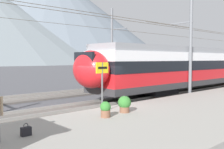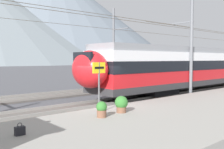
# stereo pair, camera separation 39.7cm
# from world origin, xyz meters

# --- Properties ---
(ground_plane) EXTENTS (400.00, 400.00, 0.00)m
(ground_plane) POSITION_xyz_m (0.00, 0.00, 0.00)
(ground_plane) COLOR #4C4C51
(platform_slab) EXTENTS (120.00, 6.72, 0.40)m
(platform_slab) POSITION_xyz_m (0.00, -4.22, 0.20)
(platform_slab) COLOR gray
(platform_slab) RESTS_ON ground
(track_near) EXTENTS (120.00, 3.00, 0.28)m
(track_near) POSITION_xyz_m (0.00, 1.16, 0.07)
(track_near) COLOR #5B5651
(track_near) RESTS_ON ground
(track_far) EXTENTS (120.00, 3.00, 0.28)m
(track_far) POSITION_xyz_m (0.00, 6.81, 0.07)
(track_far) COLOR #5B5651
(track_far) RESTS_ON ground
(train_near_platform) EXTENTS (30.33, 3.03, 4.27)m
(train_near_platform) POSITION_xyz_m (14.55, 1.16, 2.23)
(train_near_platform) COLOR #2D2D30
(train_near_platform) RESTS_ON track_near
(catenary_mast_mid) EXTENTS (47.60, 1.93, 8.15)m
(catenary_mast_mid) POSITION_xyz_m (8.41, -0.35, 4.21)
(catenary_mast_mid) COLOR slate
(catenary_mast_mid) RESTS_ON ground
(catenary_mast_far_side) EXTENTS (47.60, 2.32, 8.08)m
(catenary_mast_far_side) POSITION_xyz_m (8.74, 8.69, 4.21)
(catenary_mast_far_side) COLOR slate
(catenary_mast_far_side) RESTS_ON ground
(platform_sign) EXTENTS (0.70, 0.08, 2.34)m
(platform_sign) POSITION_xyz_m (-1.56, -1.93, 2.11)
(platform_sign) COLOR #59595B
(platform_sign) RESTS_ON platform_slab
(handbag_beside_passenger) EXTENTS (0.32, 0.18, 0.42)m
(handbag_beside_passenger) POSITION_xyz_m (-5.69, -3.01, 0.55)
(handbag_beside_passenger) COLOR black
(handbag_beside_passenger) RESTS_ON platform_slab
(potted_plant_platform_edge) EXTENTS (0.46, 0.46, 0.68)m
(potted_plant_platform_edge) POSITION_xyz_m (-2.04, -2.72, 0.77)
(potted_plant_platform_edge) COLOR brown
(potted_plant_platform_edge) RESTS_ON platform_slab
(potted_plant_by_shelter) EXTENTS (0.61, 0.61, 0.78)m
(potted_plant_by_shelter) POSITION_xyz_m (-0.74, -2.56, 0.83)
(potted_plant_by_shelter) COLOR brown
(potted_plant_by_shelter) RESTS_ON platform_slab
(mountain_right_ridge) EXTENTS (204.16, 204.16, 79.57)m
(mountain_right_ridge) POSITION_xyz_m (104.33, 193.51, 39.78)
(mountain_right_ridge) COLOR slate
(mountain_right_ridge) RESTS_ON ground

